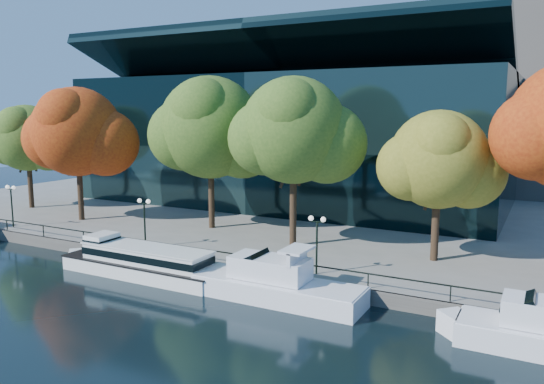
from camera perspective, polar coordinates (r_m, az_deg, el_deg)
The scene contains 14 objects.
ground at distance 39.23m, azimuth -13.00°, elevation -9.44°, with size 160.00×160.00×0.00m, color black.
promenade at distance 69.90m, azimuth 6.86°, elevation -0.85°, with size 90.00×67.08×1.00m.
railing at distance 41.09m, azimuth -10.12°, elevation -5.70°, with size 88.20×0.08×0.99m.
convention_building at distance 66.39m, azimuth 2.31°, elevation 5.65°, with size 50.00×24.57×21.43m.
tour_boat at distance 40.71m, azimuth -14.18°, elevation -7.09°, with size 14.52×3.24×2.75m.
cruiser_near at distance 34.68m, azimuth -0.14°, elevation -9.69°, with size 12.54×3.23×3.63m.
tree_0 at distance 66.36m, azimuth -24.79°, elevation 5.16°, with size 9.37×7.68×11.77m.
tree_1 at distance 56.77m, azimuth -20.16°, elevation 5.90°, with size 11.18×9.16×13.46m.
tree_2 at distance 49.88m, azimuth -6.52°, elevation 6.67°, with size 11.92×9.78×14.30m.
tree_3 at distance 42.77m, azimuth 2.51°, elevation 6.40°, with size 10.81×8.86×13.86m.
tree_4 at distance 40.45m, azimuth 17.66°, elevation 3.11°, with size 9.02×7.40×11.18m.
lamp_0 at distance 56.51m, azimuth -26.25°, elevation -0.41°, with size 1.26×0.36×4.03m.
lamp_1 at distance 44.29m, azimuth -13.58°, elevation -2.06°, with size 1.26×0.36×4.03m.
lamp_2 at distance 36.20m, azimuth 4.85°, elevation -4.25°, with size 1.26×0.36×4.03m.
Camera 1 is at (24.70, -27.97, 12.12)m, focal length 35.00 mm.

